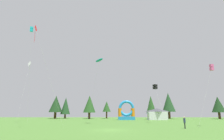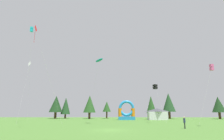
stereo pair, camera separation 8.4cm
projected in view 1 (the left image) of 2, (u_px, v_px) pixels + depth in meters
ground_plane at (111, 130)px, 26.51m from camera, size 120.00×120.00×0.00m
kite_red_diamond at (35, 30)px, 30.82m from camera, size 4.62×5.54×16.89m
kite_pink_box at (212, 68)px, 33.73m from camera, size 4.13×0.90×11.28m
kite_white_diamond at (30, 64)px, 46.97m from camera, size 1.30×5.27×15.26m
kite_black_box at (155, 87)px, 45.46m from camera, size 2.22×3.02×9.30m
kite_teal_parafoil at (99, 60)px, 41.77m from camera, size 4.03×4.91×14.74m
kite_cyan_box at (32, 30)px, 45.11m from camera, size 0.96×4.27×23.31m
person_near_camera at (185, 121)px, 28.85m from camera, size 0.44×0.44×1.87m
inflatable_blue_arch at (126, 113)px, 59.28m from camera, size 5.34×3.81×6.24m
festival_tent at (157, 114)px, 59.08m from camera, size 5.91×3.61×3.65m
tree_row_0 at (56, 104)px, 70.77m from camera, size 5.12×5.12×8.68m
tree_row_1 at (66, 106)px, 72.04m from camera, size 3.71×3.71×8.15m
tree_row_2 at (90, 104)px, 68.64m from camera, size 4.69×4.69×8.65m
tree_row_3 at (107, 107)px, 72.32m from camera, size 3.23×3.23×6.64m
tree_row_4 at (151, 105)px, 71.17m from camera, size 3.80×3.80×8.70m
tree_row_5 at (168, 102)px, 69.40m from camera, size 4.85×4.85×9.65m
tree_row_6 at (218, 105)px, 66.75m from camera, size 4.72×4.72×8.07m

